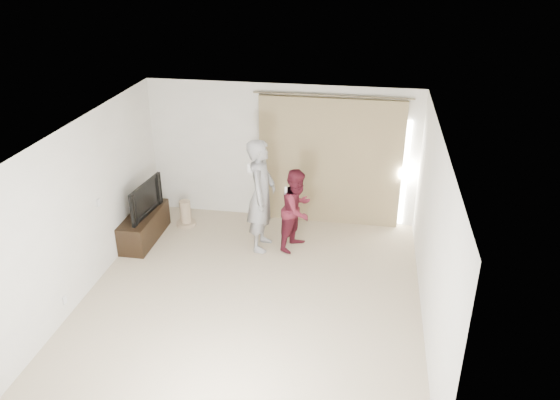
% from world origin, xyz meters
% --- Properties ---
extents(floor, '(5.50, 5.50, 0.00)m').
position_xyz_m(floor, '(0.00, 0.00, 0.00)').
color(floor, '#C1AC90').
rests_on(floor, ground).
extents(wall_back, '(5.00, 0.04, 2.60)m').
position_xyz_m(wall_back, '(0.00, 2.75, 1.30)').
color(wall_back, silver).
rests_on(wall_back, ground).
extents(wall_left, '(0.04, 5.50, 2.60)m').
position_xyz_m(wall_left, '(-2.50, -0.00, 1.30)').
color(wall_left, silver).
rests_on(wall_left, ground).
extents(ceiling, '(5.00, 5.50, 0.01)m').
position_xyz_m(ceiling, '(0.00, 0.00, 2.60)').
color(ceiling, white).
rests_on(ceiling, wall_back).
extents(curtain, '(2.80, 0.11, 2.46)m').
position_xyz_m(curtain, '(0.91, 2.68, 1.20)').
color(curtain, '#98855D').
rests_on(curtain, ground).
extents(tv_console, '(0.46, 1.33, 0.51)m').
position_xyz_m(tv_console, '(-2.27, 1.43, 0.26)').
color(tv_console, black).
rests_on(tv_console, ground).
extents(tv, '(0.24, 1.05, 0.60)m').
position_xyz_m(tv, '(-2.27, 1.43, 0.81)').
color(tv, black).
rests_on(tv, tv_console).
extents(scratching_post, '(0.37, 0.37, 0.49)m').
position_xyz_m(scratching_post, '(-1.72, 2.08, 0.20)').
color(scratching_post, tan).
rests_on(scratching_post, ground).
extents(person_man, '(0.50, 0.74, 1.98)m').
position_xyz_m(person_man, '(-0.14, 1.53, 0.99)').
color(person_man, gray).
rests_on(person_man, ground).
extents(person_woman, '(0.79, 0.87, 1.45)m').
position_xyz_m(person_woman, '(0.46, 1.62, 0.73)').
color(person_woman, '#531622').
rests_on(person_woman, ground).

